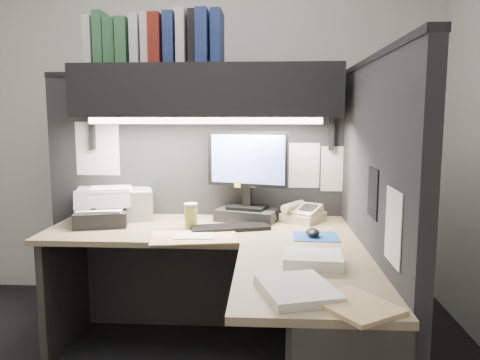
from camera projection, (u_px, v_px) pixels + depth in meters
The scene contains 20 objects.
wall_back at pixel (204, 117), 3.51m from camera, with size 3.50×0.04×2.70m, color silver.
partition_back at pixel (197, 203), 3.02m from camera, with size 1.90×0.06×1.60m, color black.
partition_right at pixel (372, 234), 2.22m from camera, with size 0.06×1.50×1.60m, color black.
desk at pixel (254, 319), 2.12m from camera, with size 1.70×1.53×0.73m.
overhead_shelf at pixel (207, 91), 2.74m from camera, with size 1.55×0.34×0.30m, color black.
task_light_tube at pixel (204, 121), 2.62m from camera, with size 0.04×0.04×1.32m, color white.
monitor at pixel (247, 185), 2.80m from camera, with size 0.49×0.31×0.54m.
keyboard at pixel (230, 228), 2.60m from camera, with size 0.43×0.14×0.02m, color black.
mousepad at pixel (316, 237), 2.44m from camera, with size 0.23×0.21×0.00m, color #1B3F94.
mouse at pixel (313, 232), 2.43m from camera, with size 0.07×0.11×0.04m, color black.
telephone at pixel (303, 214), 2.80m from camera, with size 0.21×0.22×0.08m, color #B5AC8B.
coffee_cup at pixel (191, 217), 2.61m from camera, with size 0.07×0.07×0.13m, color #B0A246.
printer at pixel (115, 203), 2.91m from camera, with size 0.45×0.38×0.18m, color #919497.
notebook_stack at pixel (102, 218), 2.70m from camera, with size 0.29×0.24×0.09m, color black.
open_folder at pixel (194, 237), 2.42m from camera, with size 0.44×0.29×0.01m, color tan.
paper_stack_a at pixel (313, 259), 1.98m from camera, with size 0.24×0.21×0.05m, color white.
paper_stack_b at pixel (297, 289), 1.66m from camera, with size 0.24×0.30×0.03m, color white.
manila_stack at pixel (355, 305), 1.54m from camera, with size 0.21×0.27×0.02m, color tan.
binder_row at pixel (156, 40), 2.72m from camera, with size 0.79×0.26×0.30m.
pinned_papers at pixel (257, 171), 2.60m from camera, with size 1.76×1.31×0.51m.
Camera 1 is at (0.48, -2.02, 1.36)m, focal length 35.00 mm.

